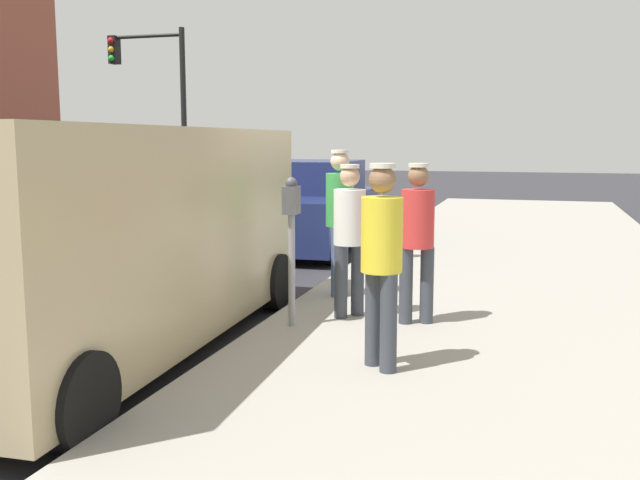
# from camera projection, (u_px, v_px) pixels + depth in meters

# --- Properties ---
(ground_plane) EXTENTS (80.00, 80.00, 0.00)m
(ground_plane) POSITION_uv_depth(u_px,v_px,m) (202.00, 315.00, 8.32)
(ground_plane) COLOR #2D2D33
(sidewalk_slab) EXTENTS (5.00, 32.00, 0.15)m
(sidewalk_slab) POSITION_uv_depth(u_px,v_px,m) (511.00, 332.00, 7.31)
(sidewalk_slab) COLOR #9E998E
(sidewalk_slab) RESTS_ON ground
(parking_meter_near) EXTENTS (0.14, 0.18, 1.52)m
(parking_meter_near) POSITION_uv_depth(u_px,v_px,m) (291.00, 226.00, 7.13)
(parking_meter_near) COLOR gray
(parking_meter_near) RESTS_ON sidewalk_slab
(parking_meter_far) EXTENTS (0.14, 0.18, 1.52)m
(parking_meter_far) POSITION_uv_depth(u_px,v_px,m) (380.00, 195.00, 11.18)
(parking_meter_far) COLOR gray
(parking_meter_far) RESTS_ON sidewalk_slab
(pedestrian_in_green) EXTENTS (0.34, 0.36, 1.77)m
(pedestrian_in_green) POSITION_uv_depth(u_px,v_px,m) (340.00, 212.00, 8.58)
(pedestrian_in_green) COLOR #4C608C
(pedestrian_in_green) RESTS_ON sidewalk_slab
(pedestrian_in_white) EXTENTS (0.34, 0.34, 1.63)m
(pedestrian_in_white) POSITION_uv_depth(u_px,v_px,m) (349.00, 231.00, 7.54)
(pedestrian_in_white) COLOR #383D47
(pedestrian_in_white) RESTS_ON sidewalk_slab
(pedestrian_in_yellow) EXTENTS (0.34, 0.34, 1.70)m
(pedestrian_in_yellow) POSITION_uv_depth(u_px,v_px,m) (382.00, 253.00, 5.79)
(pedestrian_in_yellow) COLOR #383D47
(pedestrian_in_yellow) RESTS_ON sidewalk_slab
(pedestrian_in_red) EXTENTS (0.34, 0.34, 1.66)m
(pedestrian_in_red) POSITION_uv_depth(u_px,v_px,m) (417.00, 233.00, 7.26)
(pedestrian_in_red) COLOR #383D47
(pedestrian_in_red) RESTS_ON sidewalk_slab
(parked_van) EXTENTS (2.30, 5.27, 2.15)m
(parked_van) POSITION_uv_depth(u_px,v_px,m) (111.00, 234.00, 6.71)
(parked_van) COLOR tan
(parked_van) RESTS_ON ground
(parked_sedan_ahead) EXTENTS (2.08, 4.46, 1.65)m
(parked_sedan_ahead) POSITION_uv_depth(u_px,v_px,m) (311.00, 209.00, 13.40)
(parked_sedan_ahead) COLOR navy
(parked_sedan_ahead) RESTS_ON ground
(traffic_light_corner) EXTENTS (2.48, 0.42, 5.20)m
(traffic_light_corner) POSITION_uv_depth(u_px,v_px,m) (157.00, 88.00, 20.55)
(traffic_light_corner) COLOR black
(traffic_light_corner) RESTS_ON ground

